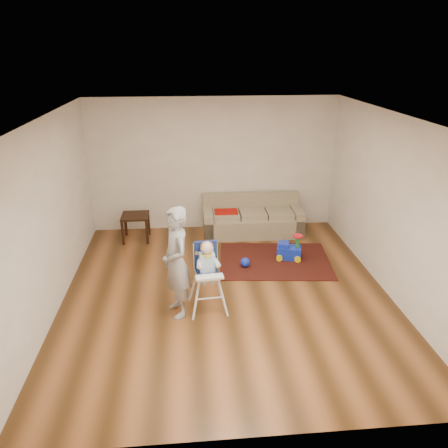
{
  "coord_description": "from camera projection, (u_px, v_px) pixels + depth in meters",
  "views": [
    {
      "loc": [
        -0.57,
        -5.9,
        3.57
      ],
      "look_at": [
        0.0,
        0.4,
        1.0
      ],
      "focal_mm": 35.0,
      "sensor_mm": 36.0,
      "label": 1
    }
  ],
  "objects": [
    {
      "name": "area_rug",
      "position": [
        275.0,
        260.0,
        7.85
      ],
      "size": [
        2.09,
        1.65,
        0.02
      ],
      "primitive_type": "cube",
      "rotation": [
        0.0,
        0.0,
        -0.1
      ],
      "color": "black",
      "rests_on": "ground"
    },
    {
      "name": "ride_on_toy",
      "position": [
        289.0,
        246.0,
        7.84
      ],
      "size": [
        0.49,
        0.4,
        0.47
      ],
      "primitive_type": null,
      "rotation": [
        0.0,
        0.0,
        -0.24
      ],
      "color": "#1632DD",
      "rests_on": "area_rug"
    },
    {
      "name": "ground",
      "position": [
        226.0,
        293.0,
        6.84
      ],
      "size": [
        5.5,
        5.5,
        0.0
      ],
      "primitive_type": "plane",
      "color": "#462B12",
      "rests_on": "ground"
    },
    {
      "name": "toy_ball",
      "position": [
        245.0,
        262.0,
        7.58
      ],
      "size": [
        0.17,
        0.17,
        0.17
      ],
      "primitive_type": "sphere",
      "color": "#1632DD",
      "rests_on": "area_rug"
    },
    {
      "name": "room_envelope",
      "position": [
        223.0,
        168.0,
        6.62
      ],
      "size": [
        5.04,
        5.52,
        2.72
      ],
      "color": "beige",
      "rests_on": "ground"
    },
    {
      "name": "adult",
      "position": [
        176.0,
        263.0,
        6.03
      ],
      "size": [
        0.56,
        0.68,
        1.62
      ],
      "primitive_type": "imported",
      "rotation": [
        0.0,
        0.0,
        -1.24
      ],
      "color": "gray",
      "rests_on": "ground"
    },
    {
      "name": "side_table",
      "position": [
        136.0,
        227.0,
        8.64
      ],
      "size": [
        0.52,
        0.52,
        0.52
      ],
      "primitive_type": null,
      "color": "black",
      "rests_on": "ground"
    },
    {
      "name": "high_chair",
      "position": [
        207.0,
        277.0,
        6.23
      ],
      "size": [
        0.54,
        0.54,
        1.08
      ],
      "rotation": [
        0.0,
        0.0,
        0.09
      ],
      "color": "white",
      "rests_on": "ground"
    },
    {
      "name": "sofa",
      "position": [
        252.0,
        216.0,
        8.88
      ],
      "size": [
        2.01,
        0.84,
        0.77
      ],
      "rotation": [
        0.0,
        0.0,
        -0.01
      ],
      "color": "gray",
      "rests_on": "ground"
    }
  ]
}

